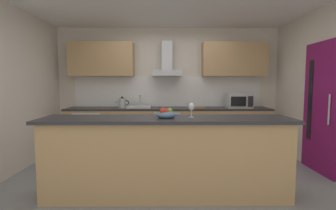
% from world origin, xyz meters
% --- Properties ---
extents(ground, '(5.77, 4.52, 0.02)m').
position_xyz_m(ground, '(0.00, 0.00, -0.01)').
color(ground, gray).
extents(ceiling, '(5.77, 4.52, 0.02)m').
position_xyz_m(ceiling, '(0.00, 0.00, 2.61)').
color(ceiling, white).
extents(wall_back, '(5.77, 0.12, 2.60)m').
position_xyz_m(wall_back, '(0.00, 1.82, 1.30)').
color(wall_back, silver).
rests_on(wall_back, ground).
extents(wall_left, '(0.12, 4.52, 2.60)m').
position_xyz_m(wall_left, '(-2.44, 0.00, 1.30)').
color(wall_left, silver).
rests_on(wall_left, ground).
extents(wall_right, '(0.12, 4.52, 2.60)m').
position_xyz_m(wall_right, '(2.44, 0.00, 1.30)').
color(wall_right, silver).
rests_on(wall_right, ground).
extents(backsplash_tile, '(4.05, 0.02, 0.66)m').
position_xyz_m(backsplash_tile, '(0.00, 1.75, 1.23)').
color(backsplash_tile, white).
extents(counter_back, '(4.20, 0.60, 0.90)m').
position_xyz_m(counter_back, '(0.00, 1.44, 0.45)').
color(counter_back, tan).
rests_on(counter_back, ground).
extents(counter_island, '(3.04, 0.64, 0.99)m').
position_xyz_m(counter_island, '(-0.04, -0.72, 0.50)').
color(counter_island, tan).
rests_on(counter_island, ground).
extents(upper_cabinets, '(4.14, 0.32, 0.70)m').
position_xyz_m(upper_cabinets, '(-0.00, 1.59, 1.91)').
color(upper_cabinets, tan).
extents(side_door, '(0.08, 0.85, 2.05)m').
position_xyz_m(side_door, '(2.37, 0.14, 1.03)').
color(side_door, '#7A1456').
rests_on(side_door, ground).
extents(oven, '(0.60, 0.62, 0.80)m').
position_xyz_m(oven, '(-0.02, 1.41, 0.46)').
color(oven, slate).
rests_on(oven, ground).
extents(refrigerator, '(0.58, 0.60, 0.85)m').
position_xyz_m(refrigerator, '(-1.62, 1.41, 0.43)').
color(refrigerator, white).
rests_on(refrigerator, ground).
extents(microwave, '(0.50, 0.38, 0.30)m').
position_xyz_m(microwave, '(1.46, 1.39, 1.05)').
color(microwave, '#B7BABC').
rests_on(microwave, counter_back).
extents(sink, '(0.50, 0.40, 0.26)m').
position_xyz_m(sink, '(-0.60, 1.43, 0.93)').
color(sink, silver).
rests_on(sink, counter_back).
extents(kettle, '(0.29, 0.15, 0.24)m').
position_xyz_m(kettle, '(-0.94, 1.38, 1.01)').
color(kettle, '#B7BABC').
rests_on(kettle, counter_back).
extents(range_hood, '(0.62, 0.45, 0.72)m').
position_xyz_m(range_hood, '(-0.02, 1.54, 1.79)').
color(range_hood, '#B7BABC').
extents(wine_glass, '(0.08, 0.08, 0.18)m').
position_xyz_m(wine_glass, '(0.27, -0.70, 1.11)').
color(wine_glass, silver).
rests_on(wine_glass, counter_island).
extents(fruit_bowl, '(0.22, 0.22, 0.13)m').
position_xyz_m(fruit_bowl, '(-0.04, -0.74, 1.03)').
color(fruit_bowl, slate).
rests_on(fruit_bowl, counter_island).
extents(chopping_board, '(0.36, 0.25, 0.02)m').
position_xyz_m(chopping_board, '(0.59, 1.39, 0.91)').
color(chopping_board, '#9E7247').
rests_on(chopping_board, counter_back).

